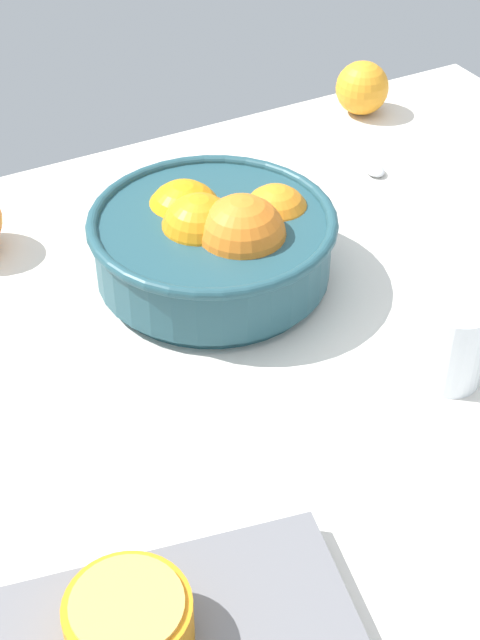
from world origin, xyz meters
TOP-DOWN VIEW (x-y plane):
  - ground_plane at (0.00, 0.00)cm, footprint 119.05×85.19cm
  - fruit_bowl at (5.40, 12.52)cm, footprint 24.55×24.55cm
  - juice_glass at (17.04, -10.25)cm, footprint 5.84×5.84cm
  - orange_half_0 at (-18.72, -22.56)cm, footprint 8.40×8.40cm
  - loose_orange_0 at (38.85, 36.45)cm, footprint 6.91×6.91cm
  - spoon at (31.97, 25.47)cm, footprint 3.55×14.16cm

SIDE VIEW (x-z plane):
  - ground_plane at x=0.00cm, z-range -3.00..0.00cm
  - spoon at x=31.97cm, z-range -0.06..0.94cm
  - loose_orange_0 at x=38.85cm, z-range 0.00..6.91cm
  - juice_glass at x=17.04cm, z-range -0.55..7.48cm
  - orange_half_0 at x=-18.72cm, z-range 2.11..6.28cm
  - fruit_bowl at x=5.40cm, z-range -0.73..10.32cm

